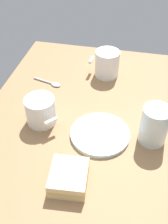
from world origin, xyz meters
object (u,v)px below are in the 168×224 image
(plate_of_food, at_px, (100,134))
(glass_of_milk, at_px, (154,126))
(coffee_mug_milky, at_px, (41,110))
(spoon, at_px, (51,83))
(coffee_mug_black, at_px, (107,63))
(sandwich_main, at_px, (69,177))

(plate_of_food, distance_m, glass_of_milk, 0.16)
(plate_of_food, relative_size, glass_of_milk, 1.51)
(coffee_mug_milky, distance_m, spoon, 0.20)
(glass_of_milk, height_order, spoon, glass_of_milk)
(spoon, bearing_deg, coffee_mug_black, 118.65)
(glass_of_milk, distance_m, spoon, 0.42)
(coffee_mug_milky, relative_size, spoon, 0.96)
(coffee_mug_black, xyz_separation_m, sandwich_main, (0.49, -0.02, -0.03))
(plate_of_food, bearing_deg, coffee_mug_black, -174.56)
(coffee_mug_black, relative_size, spoon, 0.99)
(coffee_mug_milky, bearing_deg, sandwich_main, 35.13)
(plate_of_food, relative_size, coffee_mug_black, 1.55)
(coffee_mug_black, relative_size, coffee_mug_milky, 1.03)
(sandwich_main, height_order, glass_of_milk, glass_of_milk)
(coffee_mug_milky, bearing_deg, spoon, -170.93)
(coffee_mug_black, height_order, coffee_mug_milky, coffee_mug_black)
(coffee_mug_milky, distance_m, sandwich_main, 0.24)
(sandwich_main, bearing_deg, coffee_mug_milky, -144.87)
(glass_of_milk, xyz_separation_m, spoon, (-0.20, -0.36, -0.05))
(coffee_mug_black, distance_m, coffee_mug_milky, 0.33)
(plate_of_food, xyz_separation_m, glass_of_milk, (-0.02, 0.15, 0.05))
(plate_of_food, distance_m, spoon, 0.30)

